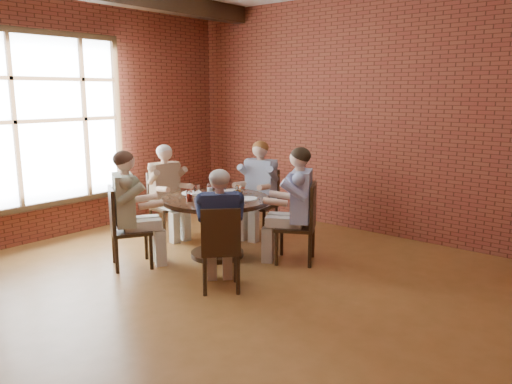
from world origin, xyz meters
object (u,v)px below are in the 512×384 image
Objects in this scene: diner_c at (167,192)px; chair_d at (123,224)px; diner_a at (296,206)px; chair_b at (262,199)px; chair_c at (165,202)px; diner_d at (130,210)px; diner_e at (220,230)px; smartphone at (227,204)px; diner_b at (259,189)px; chair_a at (303,220)px; dining_table at (217,215)px; chair_e at (221,246)px.

chair_d is (0.56, -1.15, -0.14)m from diner_c.
diner_a is 1.47× the size of chair_b.
chair_c is 1.29m from diner_d.
smartphone is at bearing -98.71° from diner_e.
smartphone is (0.53, -1.24, 0.08)m from diner_b.
chair_a is at bearing -105.56° from chair_d.
diner_c reaches higher than dining_table.
diner_a reaches higher than chair_d.
chair_e is at bearing -107.20° from chair_c.
chair_c is at bearing -146.16° from chair_b.
diner_b reaches higher than diner_e.
chair_d is 0.70× the size of diner_d.
diner_b is at bearing -107.47° from chair_e.
chair_e is at bearing -142.44° from chair_d.
chair_c is 2.18m from diner_e.
chair_d is (-1.43, -1.45, -0.18)m from diner_a.
diner_e is (1.97, -0.91, 0.13)m from chair_c.
chair_e is at bearing -145.50° from diner_d.
chair_a reaches higher than chair_d.
diner_d is (0.05, 0.08, 0.17)m from chair_d.
diner_e is (1.89, -0.90, -0.02)m from diner_c.
diner_a is 1.21m from diner_e.
chair_d is at bearing -144.19° from smartphone.
chair_b is 2.07m from diner_d.
diner_a is (0.87, 0.47, 0.17)m from dining_table.
chair_b is at bearing -108.22° from chair_e.
dining_table is 1.15m from chair_e.
smartphone is (1.55, -0.36, 0.25)m from chair_c.
diner_e is at bearing -36.35° from chair_a.
chair_c is 0.73× the size of diner_e.
diner_b is 1.03× the size of diner_c.
smartphone is (0.55, -1.32, 0.24)m from chair_b.
dining_table is at bearing -90.00° from diner_c.
chair_a is 0.70× the size of diner_a.
smartphone is (0.35, -0.19, 0.23)m from dining_table.
dining_table is at bearing -90.00° from diner_e.
chair_c is 1.32m from chair_d.
diner_b is at bearing 108.16° from smartphone.
diner_a reaches higher than diner_b.
diner_b reaches higher than dining_table.
dining_table is 1.15m from chair_b.
chair_b is 1.05× the size of chair_e.
chair_a is 1.31m from chair_e.
chair_c is (-1.20, 0.17, -0.03)m from dining_table.
dining_table is at bearing -90.00° from chair_b.
diner_d is (-0.33, -1.95, 0.01)m from diner_b.
diner_e is (-0.06, 0.05, 0.14)m from chair_e.
dining_table is 1.39× the size of chair_b.
diner_c is (-1.98, -0.31, -0.04)m from diner_a.
diner_b is 1.98m from diner_d.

